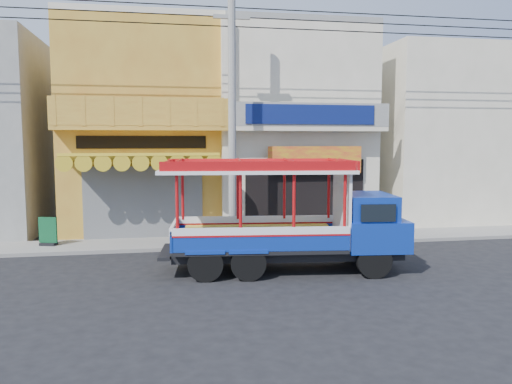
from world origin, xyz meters
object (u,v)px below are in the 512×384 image
(songthaew_truck, at_px, (303,218))
(green_sign, at_px, (48,234))
(potted_plant_a, at_px, (284,226))
(potted_plant_c, at_px, (372,221))
(utility_pole, at_px, (236,97))

(songthaew_truck, relative_size, green_sign, 7.14)
(songthaew_truck, height_order, potted_plant_a, songthaew_truck)
(green_sign, distance_m, potted_plant_c, 11.64)
(utility_pole, xyz_separation_m, songthaew_truck, (1.35, -3.43, -3.55))
(utility_pole, bearing_deg, songthaew_truck, -68.47)
(utility_pole, height_order, potted_plant_a, utility_pole)
(potted_plant_a, xyz_separation_m, potted_plant_c, (3.57, 0.47, -0.01))
(potted_plant_c, bearing_deg, utility_pole, -57.98)
(green_sign, bearing_deg, potted_plant_a, -0.53)
(potted_plant_a, distance_m, potted_plant_c, 3.60)
(songthaew_truck, distance_m, green_sign, 8.75)
(potted_plant_c, bearing_deg, potted_plant_a, -63.08)
(potted_plant_c, bearing_deg, songthaew_truck, -21.65)
(green_sign, bearing_deg, songthaew_truck, -29.14)
(utility_pole, relative_size, songthaew_truck, 4.13)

